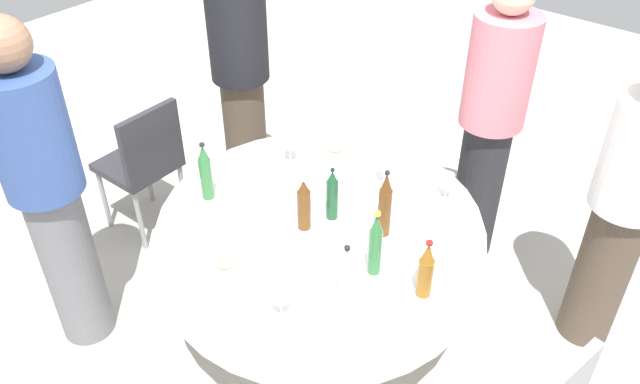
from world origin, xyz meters
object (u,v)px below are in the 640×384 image
at_px(bottle_clear_mid, 346,274).
at_px(bottle_brown_east, 385,205).
at_px(plate_south, 336,149).
at_px(wine_glass_far, 447,182).
at_px(person_right, 626,205).
at_px(bottle_green_inner, 375,245).
at_px(chair_near, 144,159).
at_px(person_mid, 491,121).
at_px(wine_glass_outer, 281,293).
at_px(wine_glass_east, 290,142).
at_px(bottle_green_far, 206,173).
at_px(plate_left, 226,265).
at_px(person_inner, 47,190).
at_px(dining_table, 320,241).
at_px(plate_west, 296,200).
at_px(person_far, 241,79).
at_px(bottle_brown_right, 304,205).
at_px(wine_glass_near, 385,164).
at_px(bottle_amber_near, 426,270).
at_px(bottle_dark_green_outer, 332,195).

xyz_separation_m(bottle_clear_mid, bottle_brown_east, (0.42, 0.11, 0.03)).
bearing_deg(plate_south, wine_glass_far, -89.21).
distance_m(bottle_clear_mid, person_right, 1.37).
relative_size(bottle_green_inner, chair_near, 0.36).
relative_size(bottle_brown_east, person_right, 0.21).
distance_m(person_mid, chair_near, 1.97).
distance_m(bottle_brown_east, wine_glass_outer, 0.65).
height_order(wine_glass_east, person_right, person_right).
height_order(bottle_green_far, plate_left, bottle_green_far).
height_order(bottle_brown_east, person_inner, person_inner).
xyz_separation_m(dining_table, person_mid, (1.07, -0.29, 0.28)).
distance_m(plate_west, chair_near, 1.16).
bearing_deg(bottle_brown_east, person_right, -45.80).
xyz_separation_m(person_right, person_mid, (0.21, 0.79, 0.05)).
relative_size(wine_glass_east, person_far, 0.10).
relative_size(dining_table, plate_west, 6.20).
relative_size(bottle_green_far, plate_left, 1.51).
height_order(bottle_brown_right, chair_near, bottle_brown_right).
height_order(plate_left, person_far, person_far).
xyz_separation_m(wine_glass_far, plate_left, (-1.00, 0.46, -0.08)).
relative_size(bottle_clear_mid, person_inner, 0.16).
distance_m(wine_glass_east, plate_south, 0.28).
bearing_deg(person_far, bottle_clear_mid, -93.27).
bearing_deg(chair_near, plate_west, -88.90).
relative_size(bottle_clear_mid, person_mid, 0.16).
relative_size(plate_south, person_inner, 0.14).
bearing_deg(wine_glass_near, wine_glass_far, -74.71).
distance_m(bottle_green_far, plate_left, 0.52).
bearing_deg(person_right, bottle_green_far, -94.35).
bearing_deg(bottle_green_inner, plate_left, 126.99).
xyz_separation_m(bottle_clear_mid, person_inner, (-0.46, 1.33, 0.04)).
bearing_deg(wine_glass_outer, dining_table, 25.38).
distance_m(bottle_green_inner, wine_glass_east, 0.90).
bearing_deg(person_mid, bottle_green_far, -106.70).
bearing_deg(wine_glass_east, bottle_clear_mid, -125.65).
distance_m(bottle_green_far, plate_south, 0.76).
bearing_deg(plate_south, chair_near, 116.97).
height_order(wine_glass_east, chair_near, wine_glass_east).
bearing_deg(plate_west, person_mid, -23.36).
relative_size(bottle_brown_east, plate_left, 1.68).
height_order(bottle_amber_near, plate_left, bottle_amber_near).
bearing_deg(person_far, wine_glass_near, -69.86).
bearing_deg(bottle_amber_near, plate_south, 56.77).
xyz_separation_m(bottle_amber_near, plate_left, (-0.39, 0.72, -0.12)).
bearing_deg(bottle_brown_right, bottle_clear_mid, -118.78).
bearing_deg(person_right, bottle_amber_near, -63.50).
distance_m(person_right, person_mid, 0.82).
distance_m(wine_glass_east, person_inner, 1.16).
bearing_deg(bottle_clear_mid, person_right, -29.79).
bearing_deg(person_right, bottle_dark_green_outer, -90.14).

